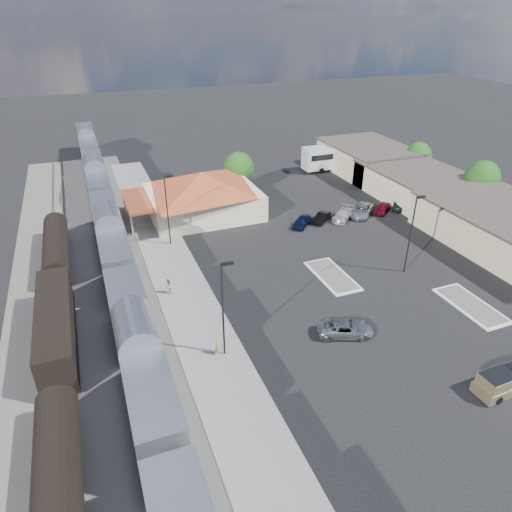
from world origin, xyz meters
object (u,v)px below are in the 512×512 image
object	(u,v)px
station_depot	(202,193)
pickup_truck	(507,381)
coach_bus	(339,155)
suv	(345,329)

from	to	relation	value
station_depot	pickup_truck	world-z (taller)	station_depot
pickup_truck	coach_bus	size ratio (longest dim) A/B	0.40
pickup_truck	coach_bus	bearing A→B (deg)	-18.69
station_depot	coach_bus	world-z (taller)	station_depot
station_depot	suv	size ratio (longest dim) A/B	3.66
suv	coach_bus	world-z (taller)	coach_bus
suv	coach_bus	size ratio (longest dim) A/B	0.37
station_depot	coach_bus	bearing A→B (deg)	21.43
station_depot	pickup_truck	bearing A→B (deg)	-73.19
station_depot	suv	bearing A→B (deg)	-81.77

